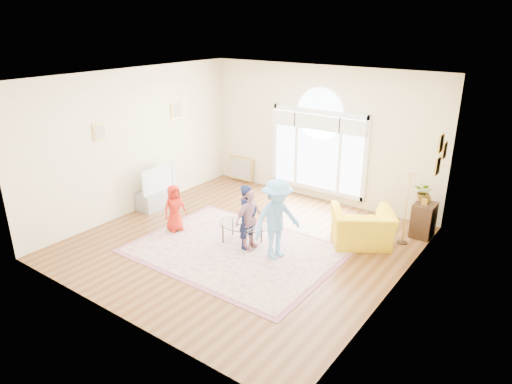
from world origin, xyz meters
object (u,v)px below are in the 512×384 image
Objects in this scene: tv_console at (158,198)px; coffee_table at (242,225)px; armchair at (362,228)px; television at (156,178)px; area_rug at (235,250)px.

tv_console is 0.90× the size of coffee_table.
armchair reaches higher than tv_console.
television is at bearing 165.17° from coffee_table.
coffee_table reaches higher than area_rug.
television is 0.91× the size of armchair.
armchair is at bearing 26.58° from coffee_table.
tv_console is at bearing -21.79° from armchair.
tv_console is 2.79m from coffee_table.
television reaches higher than area_rug.
tv_console is 0.51m from television.
tv_console is (-2.84, 0.68, 0.20)m from area_rug.
armchair is (4.68, 0.98, -0.35)m from television.
television is 2.79m from coffee_table.
area_rug is 3.24× the size of coffee_table.
area_rug is 0.52m from coffee_table.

